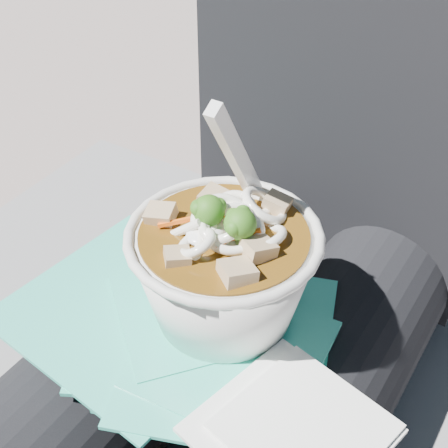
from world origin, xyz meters
The scene contains 6 objects.
stone_ledge centered at (0.00, 0.15, 0.21)m, with size 1.00×0.50×0.41m, color slate.
lap centered at (0.00, 0.00, 0.49)m, with size 0.33×0.48×0.16m.
person_body centered at (0.00, 0.09, 0.53)m, with size 0.34×0.94×0.97m.
plastic_bag centered at (-0.01, -0.01, 0.58)m, with size 0.33×0.27×0.02m.
napkins centered at (0.12, -0.06, 0.59)m, with size 0.15×0.15×0.01m.
udon_bowl centered at (0.00, 0.01, 0.64)m, with size 0.19×0.19×0.21m.
Camera 1 is at (0.22, -0.32, 1.01)m, focal length 50.00 mm.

